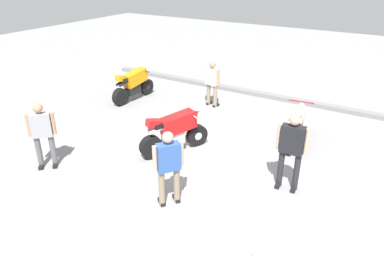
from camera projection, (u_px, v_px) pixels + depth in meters
ground_plane at (208, 148)px, 9.70m from camera, size 40.00×40.00×0.00m
curb_edge at (269, 96)px, 13.22m from camera, size 14.00×0.30×0.15m
motorcycle_orange_sportbike at (134, 84)px, 12.84m from camera, size 0.70×1.96×1.14m
motorcycle_cream_vintage at (295, 127)px, 9.78m from camera, size 0.70×1.96×1.07m
motorcycle_red_sportbike at (175, 131)px, 9.30m from camera, size 1.11×1.81×1.14m
person_in_white_shirt at (212, 81)px, 12.14m from camera, size 0.62×0.39×1.57m
person_in_blue_shirt at (169, 164)px, 7.10m from camera, size 0.51×0.57×1.65m
person_in_black_shirt at (291, 147)px, 7.60m from camera, size 0.68×0.34×1.77m
person_in_gray_shirt at (42, 132)px, 8.46m from camera, size 0.55×0.54×1.65m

